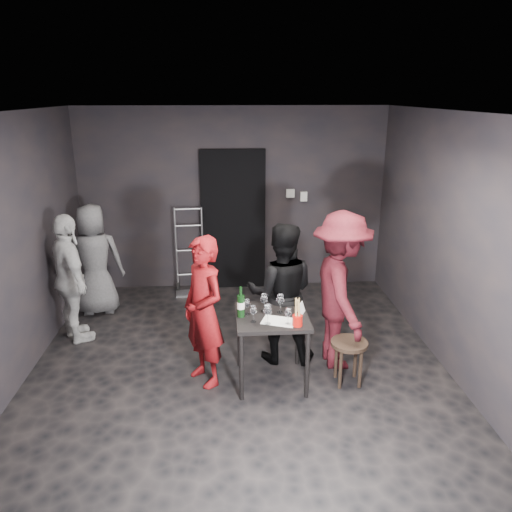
{
  "coord_description": "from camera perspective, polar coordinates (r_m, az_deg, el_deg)",
  "views": [
    {
      "loc": [
        -0.11,
        -4.81,
        2.87
      ],
      "look_at": [
        0.2,
        0.25,
        1.21
      ],
      "focal_mm": 35.0,
      "sensor_mm": 36.0,
      "label": 1
    }
  ],
  "objects": [
    {
      "name": "tasting_table",
      "position": [
        5.08,
        1.81,
        -7.76
      ],
      "size": [
        0.72,
        0.72,
        0.75
      ],
      "rotation": [
        0.0,
        0.0,
        0.01
      ],
      "color": "black",
      "rests_on": "floor"
    },
    {
      "name": "wall_front",
      "position": [
        2.77,
        -0.69,
        -15.17
      ],
      "size": [
        4.5,
        0.04,
        2.7
      ],
      "primitive_type": "cube",
      "color": "black",
      "rests_on": "ground"
    },
    {
      "name": "wine_glass_a",
      "position": [
        4.85,
        -0.29,
        -6.55
      ],
      "size": [
        0.09,
        0.09,
        0.19
      ],
      "primitive_type": null,
      "rotation": [
        0.0,
        0.0,
        -0.35
      ],
      "color": "white",
      "rests_on": "tasting_table"
    },
    {
      "name": "wine_glass_e",
      "position": [
        4.82,
        3.7,
        -6.8
      ],
      "size": [
        0.09,
        0.09,
        0.18
      ],
      "primitive_type": null,
      "rotation": [
        0.0,
        0.0,
        0.34
      ],
      "color": "white",
      "rests_on": "tasting_table"
    },
    {
      "name": "doorway",
      "position": [
        7.48,
        -2.6,
        4.07
      ],
      "size": [
        0.95,
        0.1,
        2.1
      ],
      "primitive_type": "cube",
      "color": "black",
      "rests_on": "ground"
    },
    {
      "name": "reserved_card",
      "position": [
        5.06,
        4.85,
        -6.01
      ],
      "size": [
        0.14,
        0.17,
        0.11
      ],
      "primitive_type": null,
      "rotation": [
        0.0,
        0.0,
        -0.42
      ],
      "color": "white",
      "rests_on": "tasting_table"
    },
    {
      "name": "tasting_mat",
      "position": [
        4.9,
        2.63,
        -7.45
      ],
      "size": [
        0.37,
        0.31,
        0.0
      ],
      "primitive_type": "cube",
      "rotation": [
        0.0,
        0.0,
        -0.34
      ],
      "color": "white",
      "rests_on": "tasting_table"
    },
    {
      "name": "wine_glass_c",
      "position": [
        5.07,
        0.94,
        -5.27
      ],
      "size": [
        0.09,
        0.09,
        0.21
      ],
      "primitive_type": null,
      "rotation": [
        0.0,
        0.0,
        0.14
      ],
      "color": "white",
      "rests_on": "tasting_table"
    },
    {
      "name": "man_maroon",
      "position": [
        5.35,
        9.73,
        -2.67
      ],
      "size": [
        0.66,
        1.31,
        1.98
      ],
      "primitive_type": "imported",
      "rotation": [
        0.0,
        0.0,
        1.63
      ],
      "color": "#430F16",
      "rests_on": "floor"
    },
    {
      "name": "woman_black",
      "position": [
        5.44,
        2.89,
        -3.88
      ],
      "size": [
        0.85,
        0.53,
        1.66
      ],
      "primitive_type": "imported",
      "rotation": [
        0.0,
        0.0,
        3.02
      ],
      "color": "black",
      "rests_on": "floor"
    },
    {
      "name": "wine_glass_b",
      "position": [
        5.01,
        -1.02,
        -5.76
      ],
      "size": [
        0.08,
        0.08,
        0.18
      ],
      "primitive_type": null,
      "rotation": [
        0.0,
        0.0,
        -0.23
      ],
      "color": "white",
      "rests_on": "tasting_table"
    },
    {
      "name": "stool",
      "position": [
        5.25,
        10.58,
        -10.44
      ],
      "size": [
        0.38,
        0.38,
        0.47
      ],
      "rotation": [
        0.0,
        0.0,
        0.44
      ],
      "color": "black",
      "rests_on": "floor"
    },
    {
      "name": "breadstick_cup",
      "position": [
        4.77,
        4.78,
        -6.47
      ],
      "size": [
        0.1,
        0.1,
        0.3
      ],
      "rotation": [
        0.0,
        0.0,
        -0.28
      ],
      "color": "#B71009",
      "rests_on": "tasting_table"
    },
    {
      "name": "wallbox_lower",
      "position": [
        7.5,
        5.46,
        6.79
      ],
      "size": [
        0.1,
        0.06,
        0.14
      ],
      "primitive_type": "cube",
      "color": "#B7B7B2",
      "rests_on": "wall_back"
    },
    {
      "name": "server_red",
      "position": [
        5.04,
        -6.01,
        -6.02
      ],
      "size": [
        0.66,
        0.71,
        1.63
      ],
      "primitive_type": "imported",
      "rotation": [
        0.0,
        0.0,
        -0.97
      ],
      "color": "maroon",
      "rests_on": "floor"
    },
    {
      "name": "ceiling",
      "position": [
        4.81,
        -2.32,
        16.13
      ],
      "size": [
        4.5,
        5.0,
        0.02
      ],
      "primitive_type": "cube",
      "color": "silver",
      "rests_on": "ground"
    },
    {
      "name": "wall_back",
      "position": [
        7.47,
        -2.65,
        6.42
      ],
      "size": [
        4.5,
        0.04,
        2.7
      ],
      "primitive_type": "cube",
      "color": "black",
      "rests_on": "ground"
    },
    {
      "name": "wallbox_upper",
      "position": [
        7.46,
        3.94,
        7.17
      ],
      "size": [
        0.12,
        0.06,
        0.12
      ],
      "primitive_type": "cube",
      "color": "#B7B7B2",
      "rests_on": "wall_back"
    },
    {
      "name": "bystander_grey",
      "position": [
        6.97,
        -17.97,
        -0.38
      ],
      "size": [
        0.78,
        0.47,
        1.51
      ],
      "primitive_type": "imported",
      "rotation": [
        0.0,
        0.0,
        3.24
      ],
      "color": "#575759",
      "rests_on": "floor"
    },
    {
      "name": "bystander_cream",
      "position": [
        6.25,
        -20.47,
        -2.22
      ],
      "size": [
        0.91,
        1.05,
        1.63
      ],
      "primitive_type": "imported",
      "rotation": [
        0.0,
        0.0,
        2.15
      ],
      "color": "silver",
      "rests_on": "floor"
    },
    {
      "name": "wine_glass_d",
      "position": [
        4.8,
        1.35,
        -6.58
      ],
      "size": [
        0.11,
        0.11,
        0.22
      ],
      "primitive_type": null,
      "rotation": [
        0.0,
        0.0,
        -0.34
      ],
      "color": "white",
      "rests_on": "tasting_table"
    },
    {
      "name": "hand_truck",
      "position": [
        7.54,
        -7.5,
        -2.48
      ],
      "size": [
        0.43,
        0.36,
        1.29
      ],
      "rotation": [
        0.0,
        0.0,
        0.08
      ],
      "color": "#B2B2B7",
      "rests_on": "floor"
    },
    {
      "name": "wine_bottle",
      "position": [
        4.95,
        -1.74,
        -5.65
      ],
      "size": [
        0.08,
        0.08,
        0.32
      ],
      "rotation": [
        0.0,
        0.0,
        -0.2
      ],
      "color": "black",
      "rests_on": "tasting_table"
    },
    {
      "name": "wall_right",
      "position": [
        5.57,
        21.69,
        1.01
      ],
      "size": [
        0.04,
        5.0,
        2.7
      ],
      "primitive_type": "cube",
      "color": "black",
      "rests_on": "ground"
    },
    {
      "name": "wall_left",
      "position": [
        5.48,
        -26.36,
        0.12
      ],
      "size": [
        0.04,
        5.0,
        2.7
      ],
      "primitive_type": "cube",
      "color": "black",
      "rests_on": "ground"
    },
    {
      "name": "floor",
      "position": [
        5.6,
        -1.96,
        -12.65
      ],
      "size": [
        4.5,
        5.0,
        0.02
      ],
      "primitive_type": "cube",
      "color": "black",
      "rests_on": "ground"
    },
    {
      "name": "wine_glass_f",
      "position": [
        5.04,
        2.81,
        -5.37
      ],
      "size": [
        0.11,
        0.11,
        0.21
      ],
      "primitive_type": null,
      "rotation": [
        0.0,
        0.0,
        0.41
      ],
      "color": "white",
      "rests_on": "tasting_table"
    }
  ]
}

